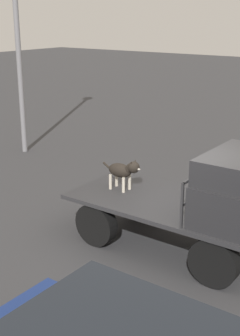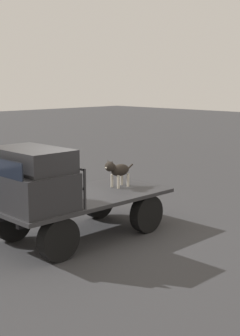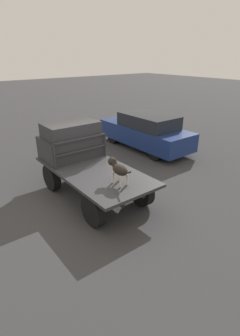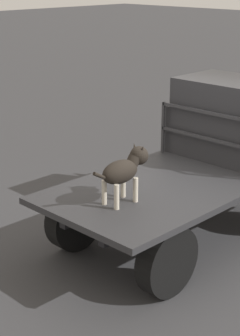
% 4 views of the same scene
% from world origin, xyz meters
% --- Properties ---
extents(ground_plane, '(80.00, 80.00, 0.00)m').
position_xyz_m(ground_plane, '(0.00, 0.00, 0.00)').
color(ground_plane, '#38383A').
extents(flatbed_truck, '(3.91, 1.90, 0.90)m').
position_xyz_m(flatbed_truck, '(0.00, 0.00, 0.63)').
color(flatbed_truck, black).
rests_on(flatbed_truck, ground).
extents(truck_headboard, '(0.04, 1.78, 0.78)m').
position_xyz_m(truck_headboard, '(0.63, 0.00, 1.41)').
color(truck_headboard, '#2D2D30').
rests_on(truck_headboard, flatbed_truck).
extents(dog, '(0.91, 0.27, 0.67)m').
position_xyz_m(dog, '(-1.11, -0.04, 1.30)').
color(dog, beige).
rests_on(dog, flatbed_truck).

